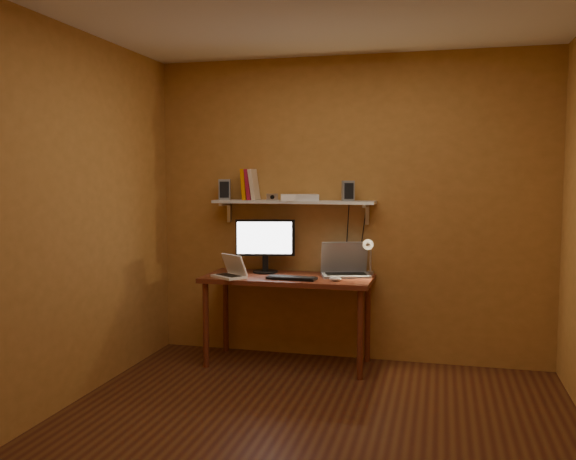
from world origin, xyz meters
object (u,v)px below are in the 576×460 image
(speaker_right, at_px, (348,191))
(router, at_px, (299,197))
(wall_shelf, at_px, (293,202))
(monitor, at_px, (265,243))
(mouse, at_px, (335,279))
(shelf_camera, at_px, (272,197))
(keyboard, at_px, (292,278))
(laptop, at_px, (345,267))
(desk, at_px, (288,286))
(speaker_left, at_px, (225,189))
(desk_lamp, at_px, (369,252))
(netbook, at_px, (231,271))

(speaker_right, xyz_separation_m, router, (-0.42, 0.00, -0.06))
(wall_shelf, distance_m, monitor, 0.43)
(mouse, relative_size, shelf_camera, 0.98)
(router, bearing_deg, keyboard, -87.79)
(wall_shelf, xyz_separation_m, mouse, (0.42, -0.33, -0.59))
(laptop, bearing_deg, shelf_camera, 164.22)
(desk, xyz_separation_m, speaker_left, (-0.62, 0.19, 0.80))
(shelf_camera, distance_m, router, 0.23)
(desk_lamp, distance_m, shelf_camera, 0.95)
(laptop, height_order, desk_lamp, desk_lamp)
(laptop, xyz_separation_m, netbook, (-0.89, -0.33, -0.02))
(laptop, relative_size, desk_lamp, 1.21)
(mouse, bearing_deg, speaker_right, 82.26)
(laptop, xyz_separation_m, desk_lamp, (0.20, -0.03, 0.13))
(wall_shelf, distance_m, netbook, 0.80)
(desk, bearing_deg, speaker_right, 20.81)
(monitor, xyz_separation_m, speaker_right, (0.71, 0.04, 0.45))
(monitor, bearing_deg, keyboard, -55.51)
(speaker_right, xyz_separation_m, shelf_camera, (-0.65, -0.04, -0.06))
(monitor, bearing_deg, netbook, -136.07)
(laptop, xyz_separation_m, mouse, (-0.03, -0.29, -0.06))
(monitor, distance_m, router, 0.49)
(mouse, relative_size, speaker_left, 0.55)
(desk_lamp, bearing_deg, shelf_camera, 178.89)
(netbook, distance_m, speaker_left, 0.78)
(desk, relative_size, keyboard, 3.49)
(keyboard, bearing_deg, mouse, 4.81)
(monitor, distance_m, shelf_camera, 0.40)
(desk, xyz_separation_m, shelf_camera, (-0.18, 0.14, 0.74))
(speaker_right, relative_size, router, 0.53)
(router, bearing_deg, desk, -107.15)
(desk, distance_m, laptop, 0.51)
(desk_lamp, distance_m, router, 0.75)
(laptop, distance_m, desk_lamp, 0.25)
(speaker_right, bearing_deg, keyboard, -159.60)
(desk, xyz_separation_m, keyboard, (0.07, -0.14, 0.10))
(monitor, height_order, keyboard, monitor)
(speaker_right, distance_m, router, 0.42)
(desk_lamp, relative_size, speaker_right, 2.22)
(desk, height_order, wall_shelf, wall_shelf)
(netbook, relative_size, mouse, 3.26)
(mouse, distance_m, desk_lamp, 0.40)
(wall_shelf, bearing_deg, shelf_camera, -163.62)
(keyboard, distance_m, mouse, 0.36)
(mouse, height_order, shelf_camera, shelf_camera)
(desk_lamp, relative_size, router, 1.17)
(monitor, distance_m, netbook, 0.42)
(laptop, relative_size, netbook, 1.41)
(wall_shelf, relative_size, mouse, 14.10)
(monitor, xyz_separation_m, speaker_left, (-0.39, 0.06, 0.46))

